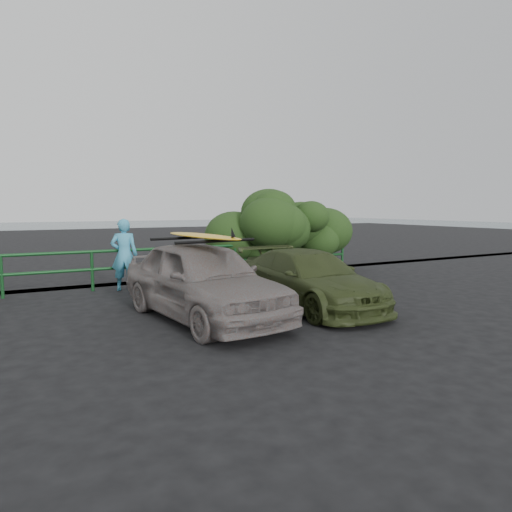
{
  "coord_description": "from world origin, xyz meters",
  "views": [
    {
      "loc": [
        -2.78,
        -6.99,
        2.12
      ],
      "look_at": [
        1.65,
        1.2,
        1.12
      ],
      "focal_mm": 32.0,
      "sensor_mm": 36.0,
      "label": 1
    }
  ],
  "objects": [
    {
      "name": "surfboard",
      "position": [
        0.39,
        0.99,
        1.58
      ],
      "size": [
        0.83,
        2.65,
        0.08
      ],
      "primitive_type": "ellipsoid",
      "rotation": [
        0.0,
        0.0,
        0.11
      ],
      "color": "yellow",
      "rests_on": "roof_rack"
    },
    {
      "name": "sedan",
      "position": [
        0.39,
        0.99,
        0.74
      ],
      "size": [
        2.24,
        4.54,
        1.49
      ],
      "primitive_type": "imported",
      "rotation": [
        0.0,
        0.0,
        0.11
      ],
      "color": "slate",
      "rests_on": "ground"
    },
    {
      "name": "ground",
      "position": [
        0.0,
        0.0,
        0.0
      ],
      "size": [
        80.0,
        80.0,
        0.0
      ],
      "primitive_type": "plane",
      "color": "black"
    },
    {
      "name": "shrub_right",
      "position": [
        5.0,
        5.5,
        1.24
      ],
      "size": [
        3.2,
        2.4,
        2.49
      ],
      "primitive_type": null,
      "color": "#233F17",
      "rests_on": "ground"
    },
    {
      "name": "ocean",
      "position": [
        0.0,
        60.0,
        0.0
      ],
      "size": [
        200.0,
        200.0,
        0.0
      ],
      "primitive_type": "plane",
      "color": "slate",
      "rests_on": "ground"
    },
    {
      "name": "man",
      "position": [
        -0.25,
        4.72,
        0.91
      ],
      "size": [
        0.78,
        0.65,
        1.83
      ],
      "primitive_type": "imported",
      "rotation": [
        0.0,
        0.0,
        2.78
      ],
      "color": "#45A9D0",
      "rests_on": "ground"
    },
    {
      "name": "guardrail",
      "position": [
        0.0,
        5.0,
        0.52
      ],
      "size": [
        14.0,
        0.08,
        1.04
      ],
      "primitive_type": null,
      "color": "#12421C",
      "rests_on": "ground"
    },
    {
      "name": "roof_rack",
      "position": [
        0.39,
        0.99,
        1.52
      ],
      "size": [
        1.72,
        1.3,
        0.05
      ],
      "primitive_type": null,
      "rotation": [
        0.0,
        0.0,
        0.11
      ],
      "color": "black",
      "rests_on": "sedan"
    },
    {
      "name": "olive_vehicle",
      "position": [
        2.75,
        0.87,
        0.6
      ],
      "size": [
        1.78,
        4.17,
        1.2
      ],
      "primitive_type": "imported",
      "rotation": [
        0.0,
        0.0,
        -0.02
      ],
      "color": "#333F1C",
      "rests_on": "ground"
    }
  ]
}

